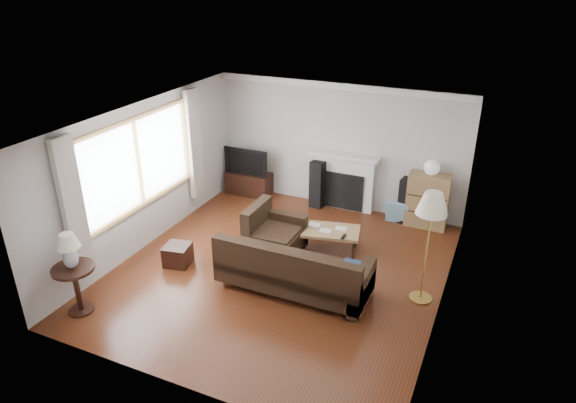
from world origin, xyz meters
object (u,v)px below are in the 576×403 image
at_px(bookshelf, 428,201).
at_px(floor_lamp, 427,248).
at_px(tv_stand, 249,183).
at_px(coffee_table, 327,240).
at_px(sectional_sofa, 294,267).
at_px(side_table, 77,290).

relative_size(bookshelf, floor_lamp, 0.60).
xyz_separation_m(tv_stand, coffee_table, (2.36, -1.62, -0.03)).
bearing_deg(bookshelf, floor_lamp, -80.98).
bearing_deg(sectional_sofa, coffee_table, 87.62).
bearing_deg(bookshelf, coffee_table, -129.78).
bearing_deg(coffee_table, bookshelf, 37.73).
relative_size(tv_stand, sectional_sofa, 0.39).
bearing_deg(sectional_sofa, bookshelf, 64.05).
bearing_deg(coffee_table, tv_stand, 133.06).
bearing_deg(coffee_table, sectional_sofa, -104.87).
height_order(tv_stand, side_table, side_table).
xyz_separation_m(bookshelf, side_table, (-3.99, -4.66, -0.16)).
distance_m(tv_stand, bookshelf, 3.75).
height_order(tv_stand, floor_lamp, floor_lamp).
height_order(bookshelf, side_table, bookshelf).
relative_size(tv_stand, side_table, 1.32).
bearing_deg(tv_stand, bookshelf, 0.46).
bearing_deg(side_table, coffee_table, 49.01).
bearing_deg(bookshelf, sectional_sofa, -115.95).
xyz_separation_m(sectional_sofa, coffee_table, (0.05, 1.28, -0.19)).
xyz_separation_m(tv_stand, floor_lamp, (4.12, -2.36, 0.62)).
bearing_deg(bookshelf, side_table, -130.57).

